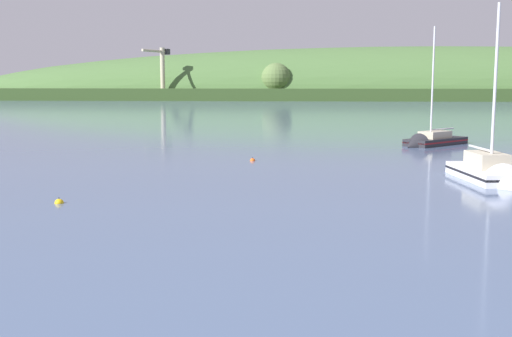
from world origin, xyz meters
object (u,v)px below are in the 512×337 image
object	(u,v)px
dockside_crane	(162,74)
sailboat_midwater_white	(430,143)
mooring_buoy_midchannel	(253,161)
mooring_buoy_far_upstream	(59,203)
sailboat_near_mooring	(491,177)

from	to	relation	value
dockside_crane	sailboat_midwater_white	xyz separation A→B (m)	(72.65, -172.34, -9.68)
mooring_buoy_midchannel	dockside_crane	bearing A→B (deg)	106.61
dockside_crane	mooring_buoy_far_upstream	size ratio (longest dim) A/B	35.89
sailboat_midwater_white	mooring_buoy_midchannel	distance (m)	22.38
sailboat_near_mooring	mooring_buoy_midchannel	bearing A→B (deg)	-127.65
sailboat_midwater_white	mooring_buoy_midchannel	bearing A→B (deg)	-5.36
sailboat_midwater_white	sailboat_near_mooring	bearing A→B (deg)	43.03
sailboat_near_mooring	sailboat_midwater_white	world-z (taller)	sailboat_midwater_white
mooring_buoy_midchannel	sailboat_near_mooring	bearing A→B (deg)	-29.43
sailboat_near_mooring	sailboat_midwater_white	size ratio (longest dim) A/B	0.95
dockside_crane	mooring_buoy_midchannel	size ratio (longest dim) A/B	38.36
sailboat_near_mooring	mooring_buoy_far_upstream	world-z (taller)	sailboat_near_mooring
mooring_buoy_midchannel	mooring_buoy_far_upstream	distance (m)	21.06
dockside_crane	sailboat_near_mooring	size ratio (longest dim) A/B	1.58
mooring_buoy_far_upstream	dockside_crane	bearing A→B (deg)	102.96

